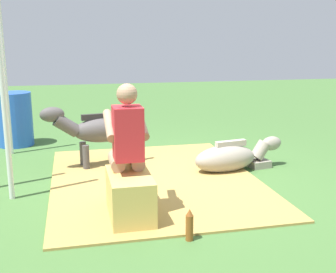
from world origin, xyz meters
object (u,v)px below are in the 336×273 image
object	(u,v)px
hay_bale	(130,196)
person_seated	(127,143)
water_barrel	(15,119)
pony_standing	(97,130)
tent_pole_left	(3,96)
tent_pole_right	(5,79)
soda_bottle	(189,225)
pony_lying	(232,157)

from	to	relation	value
hay_bale	person_seated	bearing A→B (deg)	0.07
hay_bale	water_barrel	xyz separation A→B (m)	(3.39, 1.46, 0.22)
hay_bale	person_seated	xyz separation A→B (m)	(0.16, 0.00, 0.51)
pony_standing	tent_pole_left	size ratio (longest dim) A/B	0.58
water_barrel	tent_pole_left	xyz separation A→B (m)	(-2.57, -0.24, 0.71)
hay_bale	water_barrel	size ratio (longest dim) A/B	0.84
tent_pole_left	tent_pole_right	distance (m)	2.03
soda_bottle	hay_bale	bearing A→B (deg)	36.77
person_seated	pony_lying	bearing A→B (deg)	-55.16
hay_bale	pony_lying	xyz separation A→B (m)	(1.24, -1.55, -0.04)
person_seated	pony_standing	xyz separation A→B (m)	(1.67, 0.19, -0.21)
person_seated	tent_pole_right	bearing A→B (deg)	28.93
water_barrel	tent_pole_left	distance (m)	2.68
pony_standing	pony_lying	world-z (taller)	pony_standing
pony_standing	tent_pole_left	world-z (taller)	tent_pole_left
water_barrel	pony_lying	bearing A→B (deg)	-125.44
pony_lying	pony_standing	bearing A→B (deg)	71.44
hay_bale	tent_pole_right	bearing A→B (deg)	27.51
pony_standing	tent_pole_right	distance (m)	1.75
pony_standing	water_barrel	distance (m)	2.01
person_seated	pony_standing	size ratio (longest dim) A/B	1.00
hay_bale	tent_pole_left	xyz separation A→B (m)	(0.81, 1.22, 0.93)
soda_bottle	water_barrel	world-z (taller)	water_barrel
person_seated	soda_bottle	world-z (taller)	person_seated
tent_pole_right	tent_pole_left	bearing A→B (deg)	-172.78
tent_pole_right	hay_bale	bearing A→B (deg)	-152.49
soda_bottle	tent_pole_right	size ratio (longest dim) A/B	0.13
hay_bale	pony_lying	distance (m)	1.99
pony_lying	water_barrel	size ratio (longest dim) A/B	1.53
person_seated	tent_pole_left	size ratio (longest dim) A/B	0.58
pony_lying	hay_bale	bearing A→B (deg)	128.71
person_seated	tent_pole_right	size ratio (longest dim) A/B	0.58
pony_standing	tent_pole_left	distance (m)	1.58
hay_bale	pony_lying	bearing A→B (deg)	-51.29
pony_standing	pony_lying	xyz separation A→B (m)	(-0.59, -1.74, -0.33)
person_seated	pony_standing	bearing A→B (deg)	6.65
soda_bottle	tent_pole_right	bearing A→B (deg)	29.26
hay_bale	person_seated	distance (m)	0.53
tent_pole_left	tent_pole_right	world-z (taller)	same
hay_bale	soda_bottle	xyz separation A→B (m)	(-0.60, -0.45, -0.09)
tent_pole_right	pony_standing	bearing A→B (deg)	-128.06
pony_lying	soda_bottle	size ratio (longest dim) A/B	4.58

